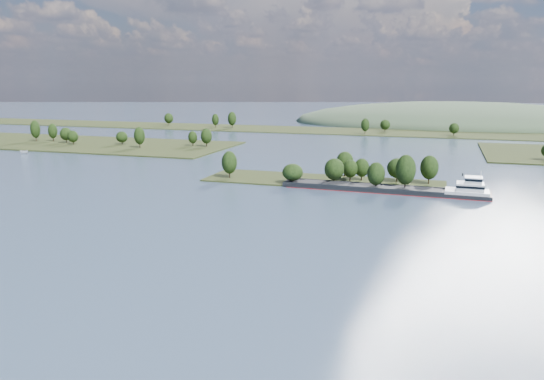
% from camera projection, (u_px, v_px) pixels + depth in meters
% --- Properties ---
extents(ground, '(1800.00, 1800.00, 0.00)m').
position_uv_depth(ground, '(281.00, 216.00, 168.13)').
color(ground, '#384A61').
rests_on(ground, ground).
extents(tree_island, '(100.00, 31.70, 15.16)m').
position_uv_depth(tree_island, '(341.00, 174.00, 219.80)').
color(tree_island, '#252E14').
rests_on(tree_island, ground).
extents(left_bank, '(300.00, 80.00, 15.95)m').
position_uv_depth(left_bank, '(26.00, 140.00, 366.98)').
color(left_bank, '#252E14').
rests_on(left_bank, ground).
extents(back_shoreline, '(900.00, 60.00, 15.64)m').
position_uv_depth(back_shoreline, '(393.00, 132.00, 425.97)').
color(back_shoreline, '#252E14').
rests_on(back_shoreline, ground).
extents(hill_west, '(320.00, 160.00, 44.00)m').
position_uv_depth(hill_west, '(458.00, 125.00, 504.03)').
color(hill_west, '#3B4F36').
rests_on(hill_west, ground).
extents(cargo_barge, '(78.88, 12.02, 10.63)m').
position_uv_depth(cargo_barge, '(398.00, 189.00, 202.51)').
color(cargo_barge, black).
rests_on(cargo_barge, ground).
extents(motorboat, '(5.50, 2.22, 2.10)m').
position_uv_depth(motorboat, '(24.00, 152.00, 307.66)').
color(motorboat, silver).
rests_on(motorboat, ground).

